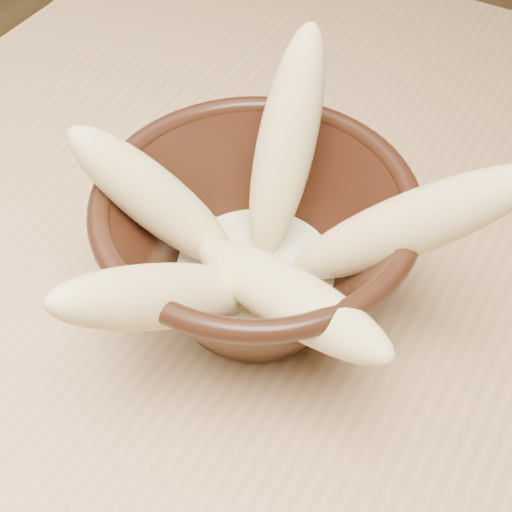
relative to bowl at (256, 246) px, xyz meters
The scene contains 7 objects.
bowl is the anchor object (origin of this frame).
milk_puddle 0.03m from the bowl, 90.00° to the right, with size 0.12×0.12×0.02m, color beige.
banana_upright 0.07m from the bowl, 95.88° to the left, with size 0.04×0.04×0.16m, color #D5B77E.
banana_left 0.07m from the bowl, 159.31° to the right, with size 0.04×0.04×0.14m, color #D5B77E.
banana_right 0.10m from the bowl, 13.94° to the left, with size 0.04×0.04×0.18m, color #D5B77E.
banana_across 0.06m from the bowl, 43.90° to the right, with size 0.04×0.04×0.16m, color #D5B77E.
banana_front 0.09m from the bowl, 98.90° to the right, with size 0.04×0.04×0.17m, color #D5B77E.
Camera 1 is at (-0.04, -0.37, 1.17)m, focal length 50.00 mm.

